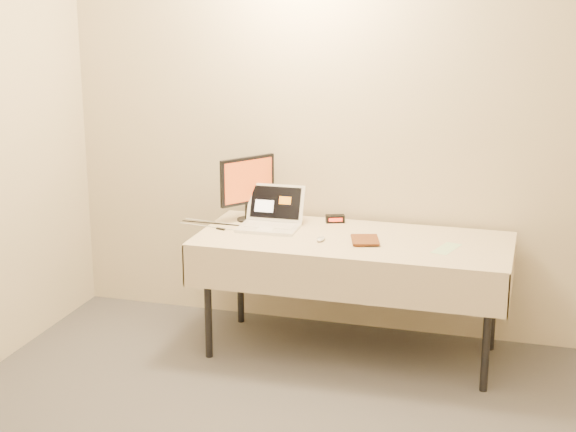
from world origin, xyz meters
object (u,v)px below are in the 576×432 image
(monitor, at_px, (248,184))
(book, at_px, (352,225))
(table, at_px, (353,248))
(laptop, at_px, (272,217))

(monitor, bearing_deg, book, -74.97)
(table, distance_m, laptop, 0.57)
(book, bearing_deg, laptop, 145.52)
(table, distance_m, book, 0.19)
(table, bearing_deg, book, -85.33)
(table, height_order, laptop, laptop)
(table, distance_m, monitor, 0.82)
(laptop, relative_size, book, 1.76)
(table, height_order, book, book)
(monitor, xyz_separation_m, book, (0.74, -0.28, -0.14))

